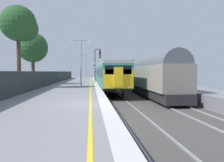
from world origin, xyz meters
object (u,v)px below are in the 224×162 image
speed_limit_sign (95,71)px  platform_lamp_mid (81,59)px  freight_train_adjacent_track (128,73)px  signal_gantry (96,61)px  background_tree_centre (33,48)px  commuter_train_at_platform (105,74)px  platform_lamp_far (86,65)px  background_tree_left (20,25)px

speed_limit_sign → platform_lamp_mid: 8.07m
freight_train_adjacent_track → platform_lamp_mid: 15.74m
signal_gantry → platform_lamp_mid: 12.96m
freight_train_adjacent_track → background_tree_centre: 16.33m
commuter_train_at_platform → platform_lamp_mid: bearing=-103.6°
speed_limit_sign → freight_train_adjacent_track: bearing=45.4°
signal_gantry → speed_limit_sign: bearing=-94.1°
platform_lamp_far → platform_lamp_mid: bearing=-90.0°
signal_gantry → platform_lamp_mid: size_ratio=1.05×
speed_limit_sign → platform_lamp_mid: bearing=-101.8°
background_tree_centre → signal_gantry: bearing=39.2°
platform_lamp_far → background_tree_left: background_tree_left is taller
background_tree_left → background_tree_centre: size_ratio=1.22×
commuter_train_at_platform → background_tree_left: (-9.44, -15.57, 5.02)m
freight_train_adjacent_track → background_tree_left: (-13.45, -14.95, 4.91)m
platform_lamp_far → background_tree_centre: size_ratio=0.78×
commuter_train_at_platform → background_tree_centre: bearing=-139.6°
commuter_train_at_platform → freight_train_adjacent_track: freight_train_adjacent_track is taller
speed_limit_sign → background_tree_centre: background_tree_centre is taller
freight_train_adjacent_track → speed_limit_sign: freight_train_adjacent_track is taller
freight_train_adjacent_track → signal_gantry: signal_gantry is taller
signal_gantry → background_tree_left: 16.37m
platform_lamp_far → speed_limit_sign: bearing=-84.1°
signal_gantry → speed_limit_sign: (-0.36, -5.00, -1.53)m
freight_train_adjacent_track → platform_lamp_far: 12.59m
commuter_train_at_platform → freight_train_adjacent_track: (4.00, -0.62, 0.11)m
speed_limit_sign → platform_lamp_far: 16.05m
signal_gantry → platform_lamp_far: signal_gantry is taller
platform_lamp_far → freight_train_adjacent_track: bearing=-53.1°
freight_train_adjacent_track → platform_lamp_mid: bearing=-118.6°
freight_train_adjacent_track → platform_lamp_mid: platform_lamp_mid is taller
commuter_train_at_platform → platform_lamp_far: bearing=110.4°
freight_train_adjacent_track → signal_gantry: 5.91m
freight_train_adjacent_track → signal_gantry: size_ratio=8.61×
platform_lamp_mid → speed_limit_sign: bearing=78.2°
speed_limit_sign → platform_lamp_mid: platform_lamp_mid is taller
signal_gantry → platform_lamp_far: (-1.99, 10.91, -0.22)m
commuter_train_at_platform → platform_lamp_far: (-3.48, 9.35, 1.87)m
commuter_train_at_platform → background_tree_left: bearing=-121.2°
freight_train_adjacent_track → speed_limit_sign: bearing=-134.6°
platform_lamp_mid → background_tree_left: 6.89m
freight_train_adjacent_track → signal_gantry: bearing=-170.3°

